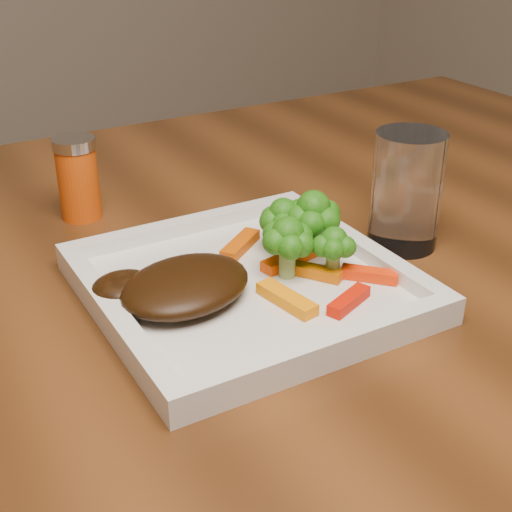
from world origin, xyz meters
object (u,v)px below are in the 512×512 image
spice_shaker (78,178)px  plate (246,289)px  drinking_glass (406,191)px  steak (186,285)px

spice_shaker → plate: bearing=-72.5°
plate → drinking_glass: size_ratio=2.25×
steak → drinking_glass: size_ratio=1.00×
steak → plate: bearing=0.6°
drinking_glass → steak: bearing=-177.7°
spice_shaker → drinking_glass: size_ratio=0.77×
steak → drinking_glass: bearing=2.3°
plate → spice_shaker: 0.26m
plate → steak: 0.06m
plate → drinking_glass: drinking_glass is taller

